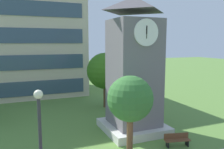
% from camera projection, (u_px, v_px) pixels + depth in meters
% --- Properties ---
extents(office_building, '(20.99, 12.58, 16.00)m').
position_uv_depth(office_building, '(3.00, 37.00, 32.16)').
color(office_building, beige).
rests_on(office_building, ground).
extents(clock_tower, '(4.75, 4.75, 10.68)m').
position_uv_depth(clock_tower, '(134.00, 73.00, 18.49)').
color(clock_tower, slate).
rests_on(clock_tower, ground).
extents(park_bench, '(1.86, 0.89, 0.88)m').
position_uv_depth(park_bench, '(177.00, 140.00, 16.16)').
color(park_bench, brown).
rests_on(park_bench, ground).
extents(street_lamp, '(0.36, 0.36, 5.35)m').
position_uv_depth(street_lamp, '(40.00, 139.00, 9.28)').
color(street_lamp, '#333338').
rests_on(street_lamp, ground).
extents(tree_near_tower, '(2.85, 2.85, 5.19)m').
position_uv_depth(tree_near_tower, '(130.00, 99.00, 14.23)').
color(tree_near_tower, '#513823').
rests_on(tree_near_tower, ground).
extents(tree_by_building, '(3.96, 3.96, 6.08)m').
position_uv_depth(tree_by_building, '(105.00, 71.00, 25.50)').
color(tree_by_building, '#513823').
rests_on(tree_by_building, ground).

